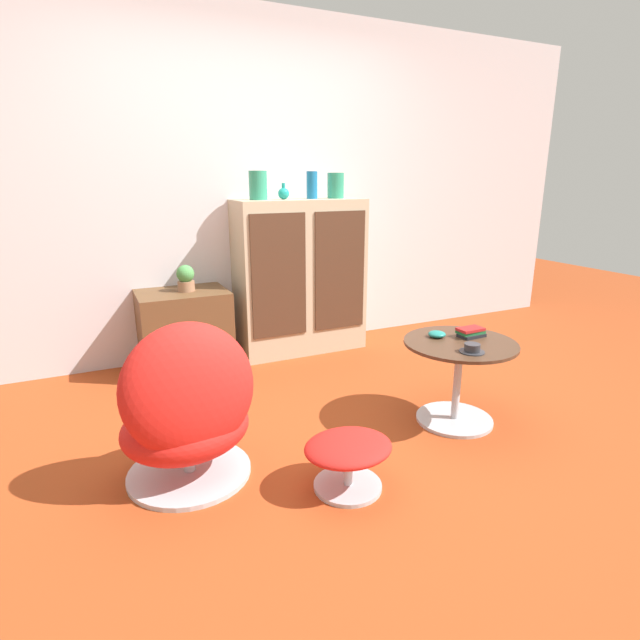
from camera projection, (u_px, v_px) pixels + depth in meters
name	position (u px, v px, depth m)	size (l,w,h in m)	color
ground_plane	(347.00, 436.00, 2.78)	(12.00, 12.00, 0.00)	#9E3D19
wall_back	(247.00, 189.00, 3.88)	(6.40, 0.06, 2.60)	silver
sideboard	(300.00, 277.00, 4.01)	(1.02, 0.41, 1.22)	tan
tv_console	(185.00, 331.00, 3.68)	(0.64, 0.48, 0.59)	brown
egg_chair	(188.00, 411.00, 2.28)	(0.65, 0.61, 0.81)	#B7B7BC
ottoman	(348.00, 453.00, 2.27)	(0.41, 0.35, 0.25)	#B7B7BC
coffee_table	(458.00, 371.00, 2.87)	(0.64, 0.64, 0.49)	#B7B7BC
vase_leftmost	(258.00, 185.00, 3.68)	(0.13, 0.13, 0.21)	#2D8E6B
vase_inner_left	(284.00, 193.00, 3.78)	(0.09, 0.09, 0.12)	teal
vase_inner_right	(312.00, 185.00, 3.86)	(0.08, 0.08, 0.21)	#196699
vase_rightmost	(336.00, 186.00, 3.95)	(0.13, 0.13, 0.20)	#2D8E6B
potted_plant	(186.00, 278.00, 3.59)	(0.13, 0.13, 0.19)	#996B4C
teacup	(472.00, 349.00, 2.64)	(0.13, 0.13, 0.05)	#2D2D33
book_stack	(471.00, 332.00, 2.90)	(0.16, 0.11, 0.05)	black
bowl	(437.00, 334.00, 2.89)	(0.10, 0.10, 0.04)	#1E7A70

